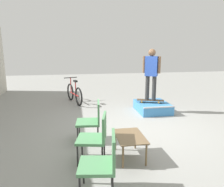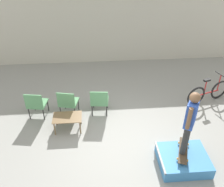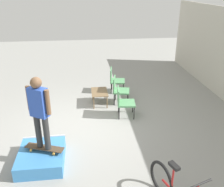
{
  "view_description": "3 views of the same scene",
  "coord_description": "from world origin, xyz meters",
  "px_view_note": "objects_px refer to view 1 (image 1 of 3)",
  "views": [
    {
      "loc": [
        -5.22,
        1.71,
        2.09
      ],
      "look_at": [
        0.04,
        0.79,
        0.95
      ],
      "focal_mm": 35.0,
      "sensor_mm": 36.0,
      "label": 1
    },
    {
      "loc": [
        -0.65,
        -4.77,
        4.84
      ],
      "look_at": [
        -0.19,
        0.98,
        0.98
      ],
      "focal_mm": 40.0,
      "sensor_mm": 36.0,
      "label": 2
    },
    {
      "loc": [
        6.07,
        0.21,
        3.69
      ],
      "look_at": [
        -0.08,
        0.95,
        0.96
      ],
      "focal_mm": 40.0,
      "sensor_mm": 36.0,
      "label": 3
    }
  ],
  "objects_px": {
    "skateboard_on_ramp": "(150,100)",
    "person_skater": "(151,71)",
    "patio_chair_right": "(92,119)",
    "bicycle": "(74,93)",
    "skate_ramp_box": "(152,107)",
    "patio_chair_left": "(103,161)",
    "coffee_table": "(130,139)",
    "patio_chair_center": "(96,135)"
  },
  "relations": [
    {
      "from": "coffee_table",
      "to": "patio_chair_right",
      "type": "height_order",
      "value": "patio_chair_right"
    },
    {
      "from": "skate_ramp_box",
      "to": "coffee_table",
      "type": "bearing_deg",
      "value": 152.01
    },
    {
      "from": "person_skater",
      "to": "coffee_table",
      "type": "relative_size",
      "value": 2.04
    },
    {
      "from": "skate_ramp_box",
      "to": "person_skater",
      "type": "xyz_separation_m",
      "value": [
        -0.0,
        0.09,
        1.21
      ]
    },
    {
      "from": "bicycle",
      "to": "coffee_table",
      "type": "bearing_deg",
      "value": 174.09
    },
    {
      "from": "coffee_table",
      "to": "patio_chair_left",
      "type": "height_order",
      "value": "patio_chair_left"
    },
    {
      "from": "skateboard_on_ramp",
      "to": "patio_chair_right",
      "type": "xyz_separation_m",
      "value": [
        -1.92,
        2.07,
        0.12
      ]
    },
    {
      "from": "skate_ramp_box",
      "to": "patio_chair_left",
      "type": "height_order",
      "value": "patio_chair_left"
    },
    {
      "from": "coffee_table",
      "to": "bicycle",
      "type": "xyz_separation_m",
      "value": [
        4.47,
        1.01,
        -0.02
      ]
    },
    {
      "from": "person_skater",
      "to": "patio_chair_right",
      "type": "bearing_deg",
      "value": 74.61
    },
    {
      "from": "patio_chair_left",
      "to": "patio_chair_center",
      "type": "xyz_separation_m",
      "value": [
        0.93,
        0.0,
        0.0
      ]
    },
    {
      "from": "person_skater",
      "to": "patio_chair_left",
      "type": "height_order",
      "value": "person_skater"
    },
    {
      "from": "skate_ramp_box",
      "to": "bicycle",
      "type": "xyz_separation_m",
      "value": [
        1.62,
        2.53,
        0.21
      ]
    },
    {
      "from": "coffee_table",
      "to": "patio_chair_left",
      "type": "relative_size",
      "value": 0.89
    },
    {
      "from": "skate_ramp_box",
      "to": "patio_chair_center",
      "type": "relative_size",
      "value": 1.31
    },
    {
      "from": "person_skater",
      "to": "patio_chair_right",
      "type": "xyz_separation_m",
      "value": [
        -1.92,
        2.07,
        -0.85
      ]
    },
    {
      "from": "person_skater",
      "to": "patio_chair_center",
      "type": "xyz_separation_m",
      "value": [
        -2.87,
        2.07,
        -0.85
      ]
    },
    {
      "from": "person_skater",
      "to": "bicycle",
      "type": "xyz_separation_m",
      "value": [
        1.63,
        2.44,
        -1.0
      ]
    },
    {
      "from": "skate_ramp_box",
      "to": "patio_chair_right",
      "type": "height_order",
      "value": "patio_chair_right"
    },
    {
      "from": "coffee_table",
      "to": "bicycle",
      "type": "distance_m",
      "value": 4.59
    },
    {
      "from": "skateboard_on_ramp",
      "to": "bicycle",
      "type": "height_order",
      "value": "bicycle"
    },
    {
      "from": "person_skater",
      "to": "bicycle",
      "type": "distance_m",
      "value": 3.1
    },
    {
      "from": "person_skater",
      "to": "skateboard_on_ramp",
      "type": "bearing_deg",
      "value": 0.0
    },
    {
      "from": "skateboard_on_ramp",
      "to": "coffee_table",
      "type": "distance_m",
      "value": 3.19
    },
    {
      "from": "person_skater",
      "to": "patio_chair_center",
      "type": "distance_m",
      "value": 3.64
    },
    {
      "from": "patio_chair_right",
      "to": "patio_chair_center",
      "type": "bearing_deg",
      "value": 5.88
    },
    {
      "from": "patio_chair_center",
      "to": "bicycle",
      "type": "xyz_separation_m",
      "value": [
        4.49,
        0.37,
        -0.15
      ]
    },
    {
      "from": "coffee_table",
      "to": "patio_chair_right",
      "type": "distance_m",
      "value": 1.13
    },
    {
      "from": "patio_chair_center",
      "to": "bicycle",
      "type": "relative_size",
      "value": 0.57
    },
    {
      "from": "skateboard_on_ramp",
      "to": "patio_chair_left",
      "type": "xyz_separation_m",
      "value": [
        -3.79,
        2.07,
        0.12
      ]
    },
    {
      "from": "coffee_table",
      "to": "patio_chair_left",
      "type": "xyz_separation_m",
      "value": [
        -0.95,
        0.64,
        0.12
      ]
    },
    {
      "from": "skate_ramp_box",
      "to": "bicycle",
      "type": "distance_m",
      "value": 3.01
    },
    {
      "from": "person_skater",
      "to": "patio_chair_left",
      "type": "xyz_separation_m",
      "value": [
        -3.79,
        2.07,
        -0.85
      ]
    },
    {
      "from": "skateboard_on_ramp",
      "to": "person_skater",
      "type": "distance_m",
      "value": 0.97
    },
    {
      "from": "skate_ramp_box",
      "to": "coffee_table",
      "type": "distance_m",
      "value": 3.24
    },
    {
      "from": "skate_ramp_box",
      "to": "bicycle",
      "type": "relative_size",
      "value": 0.76
    },
    {
      "from": "patio_chair_right",
      "to": "bicycle",
      "type": "xyz_separation_m",
      "value": [
        3.55,
        0.37,
        -0.15
      ]
    },
    {
      "from": "patio_chair_left",
      "to": "person_skater",
      "type": "bearing_deg",
      "value": 160.5
    },
    {
      "from": "person_skater",
      "to": "patio_chair_left",
      "type": "distance_m",
      "value": 4.4
    },
    {
      "from": "patio_chair_center",
      "to": "patio_chair_right",
      "type": "bearing_deg",
      "value": -167.66
    },
    {
      "from": "patio_chair_left",
      "to": "patio_chair_center",
      "type": "height_order",
      "value": "same"
    },
    {
      "from": "person_skater",
      "to": "coffee_table",
      "type": "distance_m",
      "value": 3.33
    }
  ]
}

